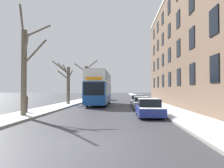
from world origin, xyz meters
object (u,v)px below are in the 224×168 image
at_px(oncoming_van, 103,94).
at_px(bare_tree_left_1, 67,82).
at_px(pedestrian_left_sidewalk, 26,103).
at_px(bare_tree_left_0, 25,68).
at_px(parked_car_1, 142,103).
at_px(double_decker_bus, 99,87).
at_px(bare_tree_left_3, 96,84).
at_px(parked_car_2, 138,101).
at_px(parked_car_0, 149,108).
at_px(bare_tree_left_2, 86,81).

bearing_deg(oncoming_van, bare_tree_left_1, -103.63).
xyz_separation_m(oncoming_van, pedestrian_left_sidewalk, (-4.29, -26.50, -0.32)).
distance_m(bare_tree_left_0, parked_car_1, 12.21).
bearing_deg(double_decker_bus, oncoming_van, 93.00).
bearing_deg(oncoming_van, bare_tree_left_3, 104.00).
bearing_deg(parked_car_2, double_decker_bus, 176.05).
relative_size(parked_car_0, oncoming_van, 0.79).
bearing_deg(parked_car_2, bare_tree_left_2, 121.58).
bearing_deg(bare_tree_left_0, parked_car_1, 38.36).
distance_m(parked_car_0, oncoming_van, 28.56).
distance_m(bare_tree_left_0, pedestrian_left_sidewalk, 3.72).
bearing_deg(bare_tree_left_1, bare_tree_left_2, 89.32).
height_order(bare_tree_left_2, parked_car_2, bare_tree_left_2).
relative_size(double_decker_bus, oncoming_van, 2.02).
relative_size(bare_tree_left_1, parked_car_0, 1.40).
bearing_deg(oncoming_van, pedestrian_left_sidewalk, -99.20).
height_order(bare_tree_left_1, double_decker_bus, bare_tree_left_1).
xyz_separation_m(parked_car_0, oncoming_van, (-5.95, 27.93, 0.61)).
height_order(bare_tree_left_0, oncoming_van, bare_tree_left_0).
relative_size(parked_car_2, pedestrian_left_sidewalk, 2.52).
xyz_separation_m(parked_car_0, parked_car_2, (-0.00, 12.21, -0.00)).
relative_size(bare_tree_left_3, parked_car_1, 1.79).
distance_m(bare_tree_left_2, bare_tree_left_3, 13.41).
xyz_separation_m(bare_tree_left_1, parked_car_0, (9.61, -12.86, -2.43)).
relative_size(parked_car_0, parked_car_2, 1.04).
bearing_deg(pedestrian_left_sidewalk, parked_car_2, 179.99).
bearing_deg(bare_tree_left_1, bare_tree_left_3, 89.17).
relative_size(bare_tree_left_1, double_decker_bus, 0.55).
bearing_deg(bare_tree_left_1, double_decker_bus, -3.80).
height_order(bare_tree_left_2, pedestrian_left_sidewalk, bare_tree_left_2).
height_order(parked_car_1, pedestrian_left_sidewalk, pedestrian_left_sidewalk).
bearing_deg(parked_car_0, bare_tree_left_1, 126.77).
xyz_separation_m(bare_tree_left_3, parked_car_1, (9.20, -34.52, -3.12)).
relative_size(bare_tree_left_0, parked_car_2, 1.86).
distance_m(double_decker_bus, oncoming_van, 15.44).
relative_size(bare_tree_left_0, bare_tree_left_3, 1.02).
bearing_deg(bare_tree_left_1, pedestrian_left_sidewalk, -93.18).
xyz_separation_m(bare_tree_left_1, double_decker_bus, (4.46, -0.30, -0.56)).
height_order(bare_tree_left_1, bare_tree_left_3, bare_tree_left_3).
bearing_deg(parked_car_2, bare_tree_left_0, -125.28).
distance_m(bare_tree_left_2, oncoming_van, 4.40).
bearing_deg(bare_tree_left_3, bare_tree_left_0, -90.10).
height_order(parked_car_0, pedestrian_left_sidewalk, pedestrian_left_sidewalk).
distance_m(parked_car_1, oncoming_van, 22.30).
distance_m(bare_tree_left_1, double_decker_bus, 4.51).
distance_m(bare_tree_left_0, oncoming_van, 29.12).
height_order(bare_tree_left_0, parked_car_1, bare_tree_left_0).
height_order(bare_tree_left_0, double_decker_bus, bare_tree_left_0).
bearing_deg(oncoming_van, parked_car_0, -77.97).
xyz_separation_m(bare_tree_left_0, parked_car_0, (9.27, 0.90, -3.03)).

